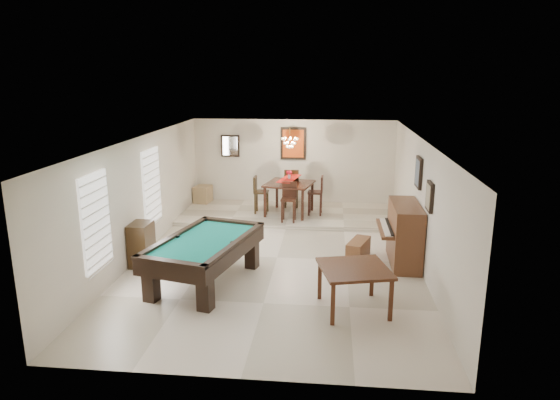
% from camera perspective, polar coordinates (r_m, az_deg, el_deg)
% --- Properties ---
extents(ground_plane, '(6.00, 9.00, 0.02)m').
position_cam_1_polar(ground_plane, '(11.01, -0.32, -6.63)').
color(ground_plane, beige).
extents(wall_back, '(6.00, 0.04, 2.60)m').
position_cam_1_polar(wall_back, '(14.99, 1.52, 4.23)').
color(wall_back, silver).
rests_on(wall_back, ground_plane).
extents(wall_front, '(6.00, 0.04, 2.60)m').
position_cam_1_polar(wall_front, '(6.39, -4.73, -10.01)').
color(wall_front, silver).
rests_on(wall_front, ground_plane).
extents(wall_left, '(0.04, 9.00, 2.60)m').
position_cam_1_polar(wall_left, '(11.32, -15.60, 0.37)').
color(wall_left, silver).
rests_on(wall_left, ground_plane).
extents(wall_right, '(0.04, 9.00, 2.60)m').
position_cam_1_polar(wall_right, '(10.72, 15.82, -0.42)').
color(wall_right, silver).
rests_on(wall_right, ground_plane).
extents(ceiling, '(6.00, 9.00, 0.04)m').
position_cam_1_polar(ceiling, '(10.37, -0.34, 6.97)').
color(ceiling, white).
rests_on(ceiling, wall_back).
extents(dining_step, '(6.00, 2.50, 0.12)m').
position_cam_1_polar(dining_step, '(14.06, 1.10, -1.64)').
color(dining_step, beige).
rests_on(dining_step, ground_plane).
extents(window_left_front, '(0.06, 1.00, 1.70)m').
position_cam_1_polar(window_left_front, '(9.35, -20.30, -2.28)').
color(window_left_front, white).
rests_on(window_left_front, wall_left).
extents(window_left_rear, '(0.06, 1.00, 1.70)m').
position_cam_1_polar(window_left_rear, '(11.84, -14.46, 1.54)').
color(window_left_rear, white).
rests_on(window_left_rear, wall_left).
extents(pool_table, '(1.97, 2.84, 0.86)m').
position_cam_1_polar(pool_table, '(9.70, -8.54, -6.98)').
color(pool_table, black).
rests_on(pool_table, ground_plane).
extents(square_table, '(1.34, 1.34, 0.76)m').
position_cam_1_polar(square_table, '(8.68, 8.42, -9.96)').
color(square_table, '#371A0D').
rests_on(square_table, ground_plane).
extents(upright_piano, '(0.87, 1.55, 1.29)m').
position_cam_1_polar(upright_piano, '(10.78, 13.25, -3.79)').
color(upright_piano, brown).
rests_on(upright_piano, ground_plane).
extents(piano_bench, '(0.58, 0.88, 0.46)m').
position_cam_1_polar(piano_bench, '(10.89, 8.92, -5.72)').
color(piano_bench, brown).
rests_on(piano_bench, ground_plane).
extents(apothecary_chest, '(0.41, 0.61, 0.92)m').
position_cam_1_polar(apothecary_chest, '(10.84, -15.55, -4.89)').
color(apothecary_chest, black).
rests_on(apothecary_chest, ground_plane).
extents(dining_table, '(1.43, 1.43, 1.00)m').
position_cam_1_polar(dining_table, '(13.78, 1.05, 0.43)').
color(dining_table, black).
rests_on(dining_table, dining_step).
extents(flower_vase, '(0.16, 0.16, 0.22)m').
position_cam_1_polar(flower_vase, '(13.64, 1.06, 2.92)').
color(flower_vase, red).
rests_on(flower_vase, dining_table).
extents(dining_chair_south, '(0.39, 0.39, 1.03)m').
position_cam_1_polar(dining_chair_south, '(13.06, 0.99, -0.27)').
color(dining_chair_south, black).
rests_on(dining_chair_south, dining_step).
extents(dining_chair_north, '(0.44, 0.44, 1.13)m').
position_cam_1_polar(dining_chair_north, '(14.52, 1.32, 1.41)').
color(dining_chair_north, black).
rests_on(dining_chair_north, dining_step).
extents(dining_chair_west, '(0.39, 0.39, 1.03)m').
position_cam_1_polar(dining_chair_west, '(13.87, -2.14, 0.59)').
color(dining_chair_west, black).
rests_on(dining_chair_west, dining_step).
extents(dining_chair_east, '(0.41, 0.41, 1.08)m').
position_cam_1_polar(dining_chair_east, '(13.75, 4.05, 0.54)').
color(dining_chair_east, black).
rests_on(dining_chair_east, dining_step).
extents(corner_bench, '(0.51, 0.60, 0.49)m').
position_cam_1_polar(corner_bench, '(15.27, -8.80, 0.67)').
color(corner_bench, '#A38458').
rests_on(corner_bench, dining_step).
extents(chandelier, '(0.44, 0.44, 0.60)m').
position_cam_1_polar(chandelier, '(13.58, 1.13, 7.01)').
color(chandelier, '#FFE5B2').
rests_on(chandelier, ceiling).
extents(back_painting, '(0.75, 0.06, 0.95)m').
position_cam_1_polar(back_painting, '(14.86, 1.53, 6.48)').
color(back_painting, '#D84C14').
rests_on(back_painting, wall_back).
extents(back_mirror, '(0.55, 0.06, 0.65)m').
position_cam_1_polar(back_mirror, '(15.14, -5.71, 6.18)').
color(back_mirror, white).
rests_on(back_mirror, wall_back).
extents(right_picture_upper, '(0.06, 0.55, 0.65)m').
position_cam_1_polar(right_picture_upper, '(10.87, 15.57, 3.05)').
color(right_picture_upper, slate).
rests_on(right_picture_upper, wall_right).
extents(right_picture_lower, '(0.06, 0.45, 0.55)m').
position_cam_1_polar(right_picture_lower, '(9.66, 16.73, 0.38)').
color(right_picture_lower, gray).
rests_on(right_picture_lower, wall_right).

